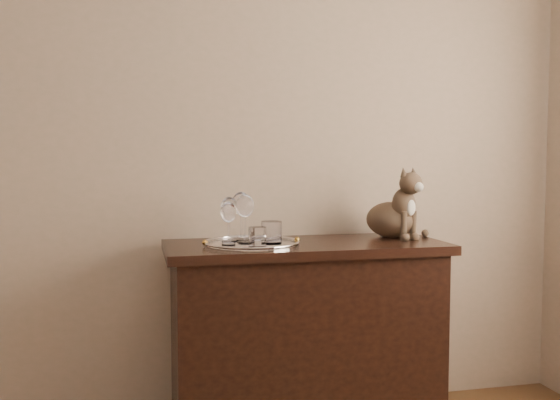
% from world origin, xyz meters
% --- Properties ---
extents(wall_back, '(4.00, 0.10, 2.70)m').
position_xyz_m(wall_back, '(0.00, 2.25, 1.35)').
color(wall_back, tan).
rests_on(wall_back, ground).
extents(sideboard, '(1.20, 0.50, 0.85)m').
position_xyz_m(sideboard, '(0.60, 1.94, 0.42)').
color(sideboard, black).
rests_on(sideboard, ground).
extents(tray, '(0.40, 0.40, 0.01)m').
position_xyz_m(tray, '(0.36, 1.91, 0.85)').
color(tray, silver).
rests_on(tray, sideboard).
extents(wine_glass_a, '(0.07, 0.07, 0.19)m').
position_xyz_m(wine_glass_a, '(0.28, 1.98, 0.95)').
color(wine_glass_a, white).
rests_on(wine_glass_a, tray).
extents(wine_glass_b, '(0.08, 0.08, 0.21)m').
position_xyz_m(wine_glass_b, '(0.33, 2.01, 0.96)').
color(wine_glass_b, white).
rests_on(wine_glass_b, tray).
extents(wine_glass_c, '(0.07, 0.07, 0.18)m').
position_xyz_m(wine_glass_c, '(0.26, 1.88, 0.95)').
color(wine_glass_c, white).
rests_on(wine_glass_c, tray).
extents(wine_glass_d, '(0.08, 0.08, 0.20)m').
position_xyz_m(wine_glass_d, '(0.34, 1.94, 0.96)').
color(wine_glass_d, white).
rests_on(wine_glass_d, tray).
extents(tumbler_a, '(0.08, 0.08, 0.10)m').
position_xyz_m(tumbler_a, '(0.44, 1.88, 0.91)').
color(tumbler_a, silver).
rests_on(tumbler_a, tray).
extents(tumbler_b, '(0.07, 0.07, 0.08)m').
position_xyz_m(tumbler_b, '(0.36, 1.81, 0.90)').
color(tumbler_b, white).
rests_on(tumbler_b, tray).
extents(tumbler_c, '(0.08, 0.08, 0.09)m').
position_xyz_m(tumbler_c, '(0.44, 1.93, 0.90)').
color(tumbler_c, silver).
rests_on(tumbler_c, tray).
extents(cat, '(0.40, 0.39, 0.32)m').
position_xyz_m(cat, '(1.03, 2.03, 1.01)').
color(cat, '#4D3E2E').
rests_on(cat, sideboard).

